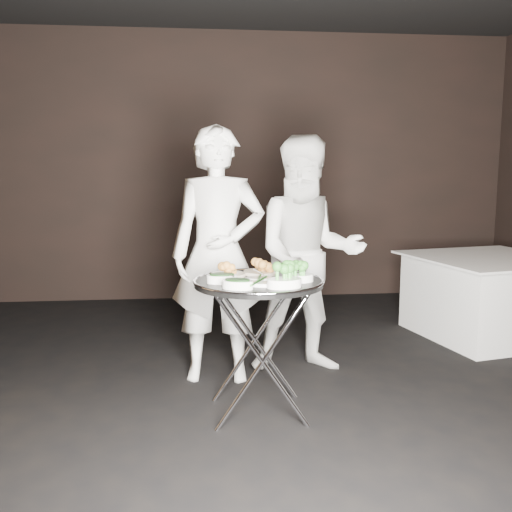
{
  "coord_description": "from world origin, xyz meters",
  "views": [
    {
      "loc": [
        -0.6,
        -3.04,
        1.47
      ],
      "look_at": [
        -0.24,
        0.4,
        0.95
      ],
      "focal_mm": 40.0,
      "sensor_mm": 36.0,
      "label": 1
    }
  ],
  "objects": [
    {
      "name": "greens_bowl",
      "position": [
        -0.01,
        0.38,
        0.86
      ],
      "size": [
        0.13,
        0.13,
        0.08
      ],
      "rotation": [
        0.0,
        0.0,
        0.17
      ],
      "color": "white",
      "rests_on": "serving_tray"
    },
    {
      "name": "spinach_bowl_b",
      "position": [
        -0.38,
        0.02,
        0.86
      ],
      "size": [
        0.21,
        0.18,
        0.07
      ],
      "rotation": [
        0.0,
        0.0,
        -0.42
      ],
      "color": "white",
      "rests_on": "serving_tray"
    },
    {
      "name": "serving_utensils",
      "position": [
        -0.22,
        0.32,
        0.88
      ],
      "size": [
        0.58,
        0.41,
        0.01
      ],
      "color": "silver",
      "rests_on": "serving_tray"
    },
    {
      "name": "potato_plate_b",
      "position": [
        -0.2,
        0.45,
        0.86
      ],
      "size": [
        0.22,
        0.22,
        0.08
      ],
      "rotation": [
        0.0,
        0.0,
        0.07
      ],
      "color": "beige",
      "rests_on": "serving_tray"
    },
    {
      "name": "floor",
      "position": [
        0.0,
        0.0,
        -0.03
      ],
      "size": [
        6.0,
        7.0,
        0.05
      ],
      "primitive_type": "cube",
      "color": "black",
      "rests_on": "ground"
    },
    {
      "name": "broccoli_bowl_b",
      "position": [
        -0.12,
        0.03,
        0.86
      ],
      "size": [
        0.23,
        0.19,
        0.08
      ],
      "rotation": [
        0.0,
        0.0,
        0.24
      ],
      "color": "white",
      "rests_on": "serving_tray"
    },
    {
      "name": "waiter_left",
      "position": [
        -0.45,
        0.89,
        0.89
      ],
      "size": [
        0.69,
        0.49,
        1.78
      ],
      "primitive_type": "imported",
      "rotation": [
        0.0,
        0.0,
        -0.1
      ],
      "color": "silver",
      "rests_on": "floor"
    },
    {
      "name": "broccoli_bowl_a",
      "position": [
        -0.01,
        0.18,
        0.86
      ],
      "size": [
        0.2,
        0.17,
        0.07
      ],
      "rotation": [
        0.0,
        0.0,
        0.32
      ],
      "color": "white",
      "rests_on": "serving_tray"
    },
    {
      "name": "asparagus_plate_b",
      "position": [
        -0.25,
        0.09,
        0.84
      ],
      "size": [
        0.22,
        0.18,
        0.04
      ],
      "rotation": [
        0.0,
        0.0,
        -0.43
      ],
      "color": "white",
      "rests_on": "serving_tray"
    },
    {
      "name": "asparagus_plate_a",
      "position": [
        -0.23,
        0.24,
        0.84
      ],
      "size": [
        0.19,
        0.13,
        0.03
      ],
      "rotation": [
        0.0,
        0.0,
        -0.19
      ],
      "color": "white",
      "rests_on": "serving_tray"
    },
    {
      "name": "wall_back",
      "position": [
        0.0,
        3.52,
        1.5
      ],
      "size": [
        6.0,
        0.05,
        3.0
      ],
      "primitive_type": "cube",
      "color": "black",
      "rests_on": "floor"
    },
    {
      "name": "waiter_right",
      "position": [
        0.2,
        0.98,
        0.86
      ],
      "size": [
        0.86,
        0.68,
        1.72
      ],
      "primitive_type": "imported",
      "rotation": [
        0.0,
        0.0,
        -0.03
      ],
      "color": "silver",
      "rests_on": "floor"
    },
    {
      "name": "potato_plate_a",
      "position": [
        -0.41,
        0.39,
        0.86
      ],
      "size": [
        0.21,
        0.21,
        0.08
      ],
      "rotation": [
        0.0,
        0.0,
        -0.26
      ],
      "color": "beige",
      "rests_on": "serving_tray"
    },
    {
      "name": "tray_stand",
      "position": [
        -0.24,
        0.25,
        0.45
      ],
      "size": [
        0.55,
        0.47,
        0.81
      ],
      "rotation": [
        0.0,
        0.0,
        0.14
      ],
      "color": "silver",
      "rests_on": "floor"
    },
    {
      "name": "serving_tray",
      "position": [
        -0.24,
        0.25,
        0.82
      ],
      "size": [
        0.78,
        0.78,
        0.04
      ],
      "color": "black",
      "rests_on": "tray_stand"
    },
    {
      "name": "spinach_bowl_a",
      "position": [
        -0.46,
        0.19,
        0.86
      ],
      "size": [
        0.18,
        0.12,
        0.07
      ],
      "rotation": [
        0.0,
        0.0,
        -0.03
      ],
      "color": "white",
      "rests_on": "serving_tray"
    },
    {
      "name": "dining_table",
      "position": [
        1.98,
        1.67,
        0.36
      ],
      "size": [
        1.25,
        1.25,
        0.72
      ],
      "rotation": [
        0.0,
        0.0,
        0.2
      ],
      "color": "silver",
      "rests_on": "floor"
    }
  ]
}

